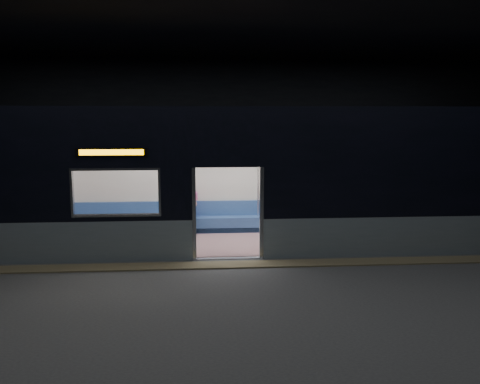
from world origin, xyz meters
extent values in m
cube|color=#47494C|center=(0.00, 0.00, -0.01)|extent=(24.00, 14.00, 0.01)
cube|color=black|center=(0.00, 0.00, 4.98)|extent=(24.00, 14.00, 0.04)
cube|color=black|center=(0.00, 6.98, 2.50)|extent=(24.00, 0.04, 5.00)
cube|color=black|center=(0.00, -6.98, 2.50)|extent=(24.00, 0.04, 5.00)
cube|color=#8C7F59|center=(0.00, 0.55, 0.01)|extent=(22.80, 0.50, 0.03)
cube|color=#8C9BA7|center=(-4.85, 1.06, 0.45)|extent=(8.30, 0.12, 0.90)
cube|color=#8C9BA7|center=(4.85, 1.06, 0.45)|extent=(8.30, 0.12, 0.90)
cube|color=black|center=(4.85, 1.06, 2.05)|extent=(8.30, 0.12, 2.30)
cube|color=black|center=(0.00, 1.06, 2.62)|extent=(1.40, 0.12, 1.15)
cube|color=#B7BABC|center=(-0.74, 1.06, 1.02)|extent=(0.08, 0.14, 2.05)
cube|color=#B7BABC|center=(0.74, 1.06, 1.02)|extent=(0.08, 0.14, 2.05)
cube|color=black|center=(-2.45, 0.98, 2.39)|extent=(1.50, 0.04, 0.18)
cube|color=#FCA701|center=(-2.45, 0.97, 2.39)|extent=(1.34, 0.03, 0.12)
cube|color=beige|center=(0.00, 3.94, 1.60)|extent=(18.00, 0.12, 3.20)
cube|color=black|center=(0.00, 2.50, 3.28)|extent=(18.00, 3.00, 0.15)
cube|color=#825F64|center=(0.00, 2.50, 0.02)|extent=(17.76, 2.76, 0.04)
cube|color=beige|center=(0.00, 2.50, 2.35)|extent=(17.76, 2.76, 0.10)
cube|color=#2D4A82|center=(0.00, 3.62, 0.24)|extent=(11.00, 0.48, 0.41)
cube|color=#2D4A82|center=(0.00, 3.81, 0.65)|extent=(11.00, 0.10, 0.40)
cube|color=#856168|center=(-3.30, 1.41, 0.24)|extent=(4.40, 0.48, 0.41)
cube|color=#856168|center=(3.30, 1.41, 0.24)|extent=(4.40, 0.48, 0.41)
cylinder|color=silver|center=(-0.95, 1.37, 1.17)|extent=(0.04, 0.04, 2.26)
cylinder|color=silver|center=(-0.95, 3.63, 1.17)|extent=(0.04, 0.04, 2.26)
cylinder|color=silver|center=(0.95, 1.37, 1.17)|extent=(0.04, 0.04, 2.26)
cylinder|color=silver|center=(0.95, 3.63, 1.17)|extent=(0.04, 0.04, 2.26)
cylinder|color=silver|center=(0.00, 3.58, 1.95)|extent=(11.00, 0.03, 0.03)
cube|color=black|center=(-1.06, 3.39, 0.53)|extent=(0.18, 0.49, 0.17)
cube|color=black|center=(-0.84, 3.39, 0.53)|extent=(0.18, 0.49, 0.17)
cylinder|color=black|center=(-1.06, 3.16, 0.26)|extent=(0.11, 0.11, 0.43)
cylinder|color=black|center=(-0.84, 3.16, 0.26)|extent=(0.11, 0.11, 0.43)
cube|color=pink|center=(-0.95, 3.59, 0.55)|extent=(0.42, 0.23, 0.21)
cylinder|color=pink|center=(-0.95, 3.62, 0.92)|extent=(0.43, 0.43, 0.54)
sphere|color=tan|center=(-0.95, 3.60, 1.31)|extent=(0.22, 0.22, 0.22)
sphere|color=black|center=(-0.95, 3.64, 1.35)|extent=(0.23, 0.23, 0.23)
cube|color=black|center=(-0.93, 3.31, 0.68)|extent=(0.32, 0.29, 0.13)
cube|color=white|center=(4.64, 3.85, 1.46)|extent=(0.94, 0.03, 0.61)
camera|label=1|loc=(-0.57, -9.86, 3.15)|focal=38.00mm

